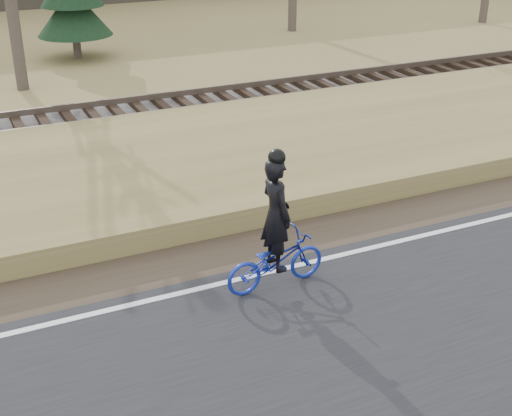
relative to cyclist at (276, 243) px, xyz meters
name	(u,v)px	position (x,y,z in m)	size (l,w,h in m)	color
ground	(440,241)	(3.38, 0.21, -0.81)	(120.00, 120.00, 0.00)	olive
edge_line	(434,233)	(3.38, 0.41, -0.74)	(120.00, 0.12, 0.01)	silver
shoulder	(401,214)	(3.38, 1.41, -0.79)	(120.00, 1.60, 0.04)	#473A2B
embankment	(323,154)	(3.38, 4.41, -0.59)	(120.00, 5.00, 0.44)	olive
ballast	(252,108)	(3.38, 8.21, -0.58)	(120.00, 3.00, 0.45)	slate
railroad	(252,97)	(3.38, 8.21, -0.28)	(120.00, 2.40, 0.29)	black
cyclist	(276,243)	(0.00, 0.00, 0.00)	(1.70, 0.68, 2.27)	#1729A0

